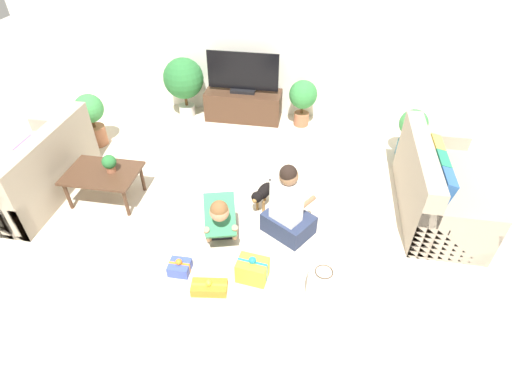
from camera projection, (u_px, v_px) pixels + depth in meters
ground_plane at (228, 211)px, 4.88m from camera, size 16.00×16.00×0.00m
wall_back at (263, 34)px, 6.08m from camera, size 8.40×0.06×2.60m
sofa_left at (36, 172)px, 4.99m from camera, size 0.83×1.71×0.88m
sofa_right at (436, 189)px, 4.71m from camera, size 0.83×1.71×0.88m
coffee_table at (103, 175)px, 4.84m from camera, size 0.87×0.61×0.42m
tv_console at (244, 105)px, 6.55m from camera, size 1.22×0.46×0.48m
tv at (243, 75)px, 6.22m from camera, size 1.13×0.20×0.64m
potted_plant_corner_left at (91, 116)px, 5.79m from camera, size 0.41×0.41×0.80m
potted_plant_back_left at (184, 80)px, 6.40m from camera, size 0.64×0.64×0.97m
potted_plant_corner_right at (412, 130)px, 5.59m from camera, size 0.39×0.39×0.71m
potted_plant_back_right at (303, 98)px, 6.24m from camera, size 0.44×0.44×0.75m
person_kneeling at (220, 216)px, 4.32m from camera, size 0.50×0.79×0.76m
person_sitting at (288, 209)px, 4.38m from camera, size 0.65×0.62×0.95m
dog at (262, 193)px, 4.78m from camera, size 0.25×0.47×0.34m
gift_box_a at (252, 270)px, 4.02m from camera, size 0.33×0.26×0.30m
gift_box_b at (180, 267)px, 4.11m from camera, size 0.22×0.20×0.18m
gift_box_c at (209, 288)px, 3.93m from camera, size 0.37×0.22×0.15m
gift_bag_a at (322, 283)px, 3.85m from camera, size 0.29×0.20×0.33m
tabletop_plant at (109, 163)px, 4.75m from camera, size 0.17×0.17×0.22m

